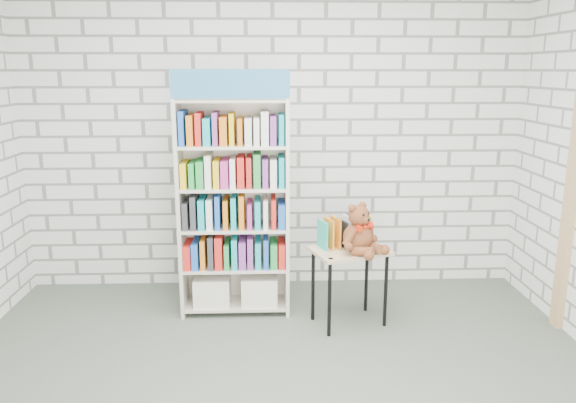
{
  "coord_description": "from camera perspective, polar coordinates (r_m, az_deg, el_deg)",
  "views": [
    {
      "loc": [
        -0.06,
        -3.08,
        1.99
      ],
      "look_at": [
        0.09,
        0.95,
        1.04
      ],
      "focal_mm": 35.0,
      "sensor_mm": 36.0,
      "label": 1
    }
  ],
  "objects": [
    {
      "name": "display_table",
      "position": [
        4.45,
        6.28,
        -5.9
      ],
      "size": [
        0.67,
        0.56,
        0.62
      ],
      "color": "tan",
      "rests_on": "ground"
    },
    {
      "name": "table_books",
      "position": [
        4.46,
        5.8,
        -3.04
      ],
      "size": [
        0.44,
        0.3,
        0.24
      ],
      "color": "teal",
      "rests_on": "display_table"
    },
    {
      "name": "room_shell",
      "position": [
        3.08,
        -1.06,
        9.52
      ],
      "size": [
        4.52,
        4.02,
        2.81
      ],
      "color": "silver",
      "rests_on": "ground"
    },
    {
      "name": "ground",
      "position": [
        3.66,
        -0.93,
        -19.56
      ],
      "size": [
        4.5,
        4.5,
        0.0
      ],
      "primitive_type": "plane",
      "color": "#495346",
      "rests_on": "ground"
    },
    {
      "name": "door_trim",
      "position": [
        4.73,
        26.79,
        0.41
      ],
      "size": [
        0.05,
        0.12,
        2.1
      ],
      "primitive_type": "cube",
      "color": "tan",
      "rests_on": "ground"
    },
    {
      "name": "bookshelf",
      "position": [
        4.57,
        -5.48,
        -0.44
      ],
      "size": [
        0.89,
        0.34,
        1.99
      ],
      "color": "beige",
      "rests_on": "ground"
    },
    {
      "name": "teddy_bear",
      "position": [
        4.31,
        7.35,
        -3.19
      ],
      "size": [
        0.37,
        0.37,
        0.38
      ],
      "color": "maroon",
      "rests_on": "display_table"
    }
  ]
}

